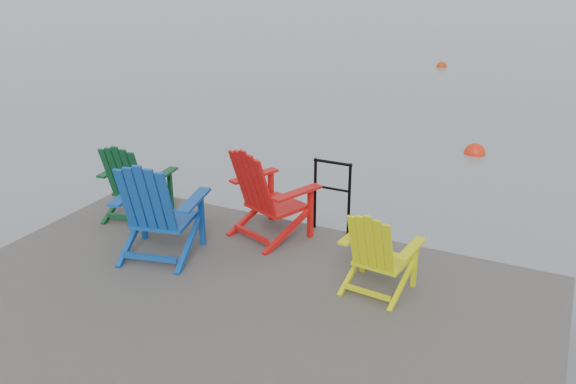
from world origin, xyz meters
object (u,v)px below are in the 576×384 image
at_px(buoy_a, 475,154).
at_px(buoy_b, 441,67).
at_px(handrail, 332,189).
at_px(chair_green, 133,181).
at_px(chair_blue, 157,208).
at_px(chair_red, 267,193).
at_px(chair_yellow, 378,251).

bearing_deg(buoy_a, buoy_b, 106.50).
distance_m(handrail, buoy_a, 5.60).
xyz_separation_m(chair_green, buoy_a, (3.20, 6.19, -1.01)).
bearing_deg(chair_blue, chair_green, 128.59).
relative_size(buoy_a, buoy_b, 1.17).
height_order(chair_green, chair_red, chair_red).
distance_m(chair_yellow, buoy_a, 6.64).
height_order(chair_red, buoy_b, chair_red).
xyz_separation_m(handrail, chair_blue, (-1.47, -1.46, 0.04)).
bearing_deg(chair_blue, buoy_b, 78.29).
bearing_deg(chair_yellow, buoy_a, 97.04).
xyz_separation_m(handrail, buoy_a, (0.82, 5.44, -1.04)).
relative_size(chair_blue, chair_red, 1.04).
distance_m(chair_blue, buoy_a, 7.35).
relative_size(chair_yellow, buoy_a, 2.19).
relative_size(chair_green, chair_yellow, 1.12).
distance_m(handrail, chair_green, 2.49).
bearing_deg(handrail, chair_green, -162.57).
bearing_deg(handrail, chair_blue, -135.15).
bearing_deg(chair_green, chair_yellow, -13.19).
xyz_separation_m(chair_green, chair_yellow, (3.32, -0.38, -0.06)).
bearing_deg(chair_blue, chair_red, 35.74).
bearing_deg(chair_blue, buoy_a, 58.45).
height_order(chair_blue, chair_yellow, chair_blue).
bearing_deg(chair_yellow, chair_red, 163.61).
xyz_separation_m(chair_green, buoy_b, (0.49, 15.33, -1.01)).
relative_size(chair_yellow, buoy_b, 2.57).
relative_size(chair_blue, buoy_a, 2.81).
bearing_deg(buoy_a, handrail, -98.57).
xyz_separation_m(chair_yellow, buoy_a, (-0.12, 6.57, -0.96)).
bearing_deg(buoy_b, buoy_a, -73.50).
height_order(handrail, chair_red, chair_red).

